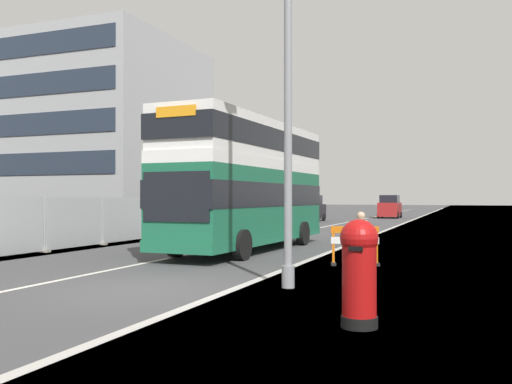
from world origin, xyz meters
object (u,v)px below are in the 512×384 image
Objects in this scene: lamppost_foreground at (288,88)px; roadworks_barrier at (355,241)px; red_pillar_postbox at (359,268)px; pedestrian_at_kerb at (361,244)px; car_receding_far at (390,207)px; car_oncoming_near at (300,211)px; car_receding_mid at (310,209)px; double_decker_bus at (248,182)px.

lamppost_foreground is 6.40× the size of roadworks_barrier.
red_pillar_postbox is at bearing -55.27° from lamppost_foreground.
pedestrian_at_kerb is (1.17, 2.49, -3.66)m from lamppost_foreground.
lamppost_foreground is 2.48× the size of car_receding_far.
car_receding_far is (-5.81, 46.41, 0.12)m from red_pillar_postbox.
car_oncoming_near reaches higher than red_pillar_postbox.
car_receding_mid is (-9.48, 28.67, 0.32)m from roadworks_barrier.
red_pillar_postbox is (2.20, -3.17, -3.57)m from lamppost_foreground.
roadworks_barrier is at bearing 82.73° from lamppost_foreground.
car_receding_mid is at bearing 108.30° from roadworks_barrier.
double_decker_bus is 9.09m from lamppost_foreground.
roadworks_barrier is 0.34× the size of car_receding_mid.
car_receding_mid reaches higher than red_pillar_postbox.
car_receding_mid reaches higher than pedestrian_at_kerb.
roadworks_barrier is 38.85m from car_receding_far.
lamppost_foreground is 43.53m from car_receding_far.
double_decker_bus reaches higher than roadworks_barrier.
car_receding_mid reaches higher than roadworks_barrier.
red_pillar_postbox is 5.75m from pedestrian_at_kerb.
lamppost_foreground is 28.39m from car_oncoming_near.
red_pillar_postbox is (6.36, -11.03, -1.69)m from double_decker_bus.
car_receding_far is at bearing 89.12° from double_decker_bus.
car_oncoming_near is 2.35× the size of pedestrian_at_kerb.
lamppost_foreground reaches higher than car_oncoming_near.
lamppost_foreground is at bearing -75.04° from car_receding_mid.
roadworks_barrier is at bearing -69.22° from car_oncoming_near.
car_oncoming_near is 26.18m from pedestrian_at_kerb.
car_receding_mid is at bearing 106.92° from red_pillar_postbox.
pedestrian_at_kerb is (0.58, -2.13, 0.12)m from roadworks_barrier.
double_decker_bus is 19.61m from car_oncoming_near.
car_oncoming_near is (-8.50, 22.42, 0.29)m from roadworks_barrier.
double_decker_bus is 7.78m from pedestrian_at_kerb.
red_pillar_postbox is 0.39× the size of car_receding_mid.
double_decker_bus is 6.45× the size of pedestrian_at_kerb.
car_receding_mid is (-4.73, 25.43, -1.58)m from double_decker_bus.
car_oncoming_near reaches higher than roadworks_barrier.
lamppost_foreground reaches higher than car_receding_mid.
car_receding_far is (0.55, 35.38, -1.56)m from double_decker_bus.
car_receding_far is at bearing 75.14° from car_oncoming_near.
car_receding_mid is at bearing 104.96° from lamppost_foreground.
double_decker_bus is at bearing 117.91° from lamppost_foreground.
car_receding_mid is (-8.89, 33.29, -3.46)m from lamppost_foreground.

